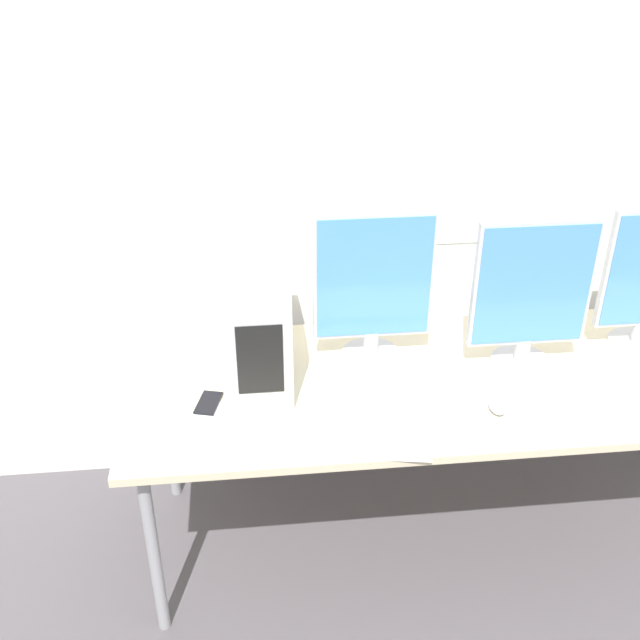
{
  "coord_description": "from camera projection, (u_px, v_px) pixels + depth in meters",
  "views": [
    {
      "loc": [
        -0.69,
        -1.66,
        2.17
      ],
      "look_at": [
        -0.48,
        0.41,
        0.98
      ],
      "focal_mm": 42.0,
      "sensor_mm": 36.0,
      "label": 1
    }
  ],
  "objects": [
    {
      "name": "mouse",
      "position": [
        497.0,
        407.0,
        2.39
      ],
      "size": [
        0.05,
        0.08,
        0.03
      ],
      "color": "#B2B2B7",
      "rests_on": "desk"
    },
    {
      "name": "paper_sheet_front",
      "position": [
        395.0,
        429.0,
        2.31
      ],
      "size": [
        0.26,
        0.33,
        0.0
      ],
      "rotation": [
        0.0,
        0.0,
        -0.17
      ],
      "color": "white",
      "rests_on": "desk"
    },
    {
      "name": "cell_phone",
      "position": [
        209.0,
        403.0,
        2.42
      ],
      "size": [
        0.1,
        0.14,
        0.01
      ],
      "rotation": [
        0.0,
        0.0,
        -0.26
      ],
      "color": "black",
      "rests_on": "desk"
    },
    {
      "name": "wall_back",
      "position": [
        435.0,
        152.0,
        2.72
      ],
      "size": [
        8.0,
        0.07,
        2.7
      ],
      "color": "silver",
      "rests_on": "ground_plane"
    },
    {
      "name": "pc_tower",
      "position": [
        258.0,
        326.0,
        2.46
      ],
      "size": [
        0.2,
        0.41,
        0.4
      ],
      "color": "silver",
      "rests_on": "desk"
    },
    {
      "name": "paper_sheet_left",
      "position": [
        216.0,
        432.0,
        2.3
      ],
      "size": [
        0.3,
        0.35,
        0.0
      ],
      "rotation": [
        0.0,
        0.0,
        -0.36
      ],
      "color": "white",
      "rests_on": "desk"
    },
    {
      "name": "monitor_right_near",
      "position": [
        531.0,
        295.0,
        2.49
      ],
      "size": [
        0.41,
        0.21,
        0.54
      ],
      "color": "#B7B7BC",
      "rests_on": "desk"
    },
    {
      "name": "desk",
      "position": [
        457.0,
        387.0,
        2.58
      ],
      "size": [
        2.25,
        0.82,
        0.73
      ],
      "color": "beige",
      "rests_on": "ground_plane"
    },
    {
      "name": "monitor_main",
      "position": [
        373.0,
        287.0,
        2.54
      ],
      "size": [
        0.41,
        0.21,
        0.55
      ],
      "color": "#B7B7BC",
      "rests_on": "desk"
    },
    {
      "name": "keyboard",
      "position": [
        401.0,
        413.0,
        2.36
      ],
      "size": [
        0.47,
        0.18,
        0.02
      ],
      "color": "silver",
      "rests_on": "desk"
    },
    {
      "name": "ground_plane",
      "position": [
        470.0,
        618.0,
        2.57
      ],
      "size": [
        14.0,
        14.0,
        0.0
      ],
      "primitive_type": "plane",
      "color": "#565156"
    }
  ]
}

